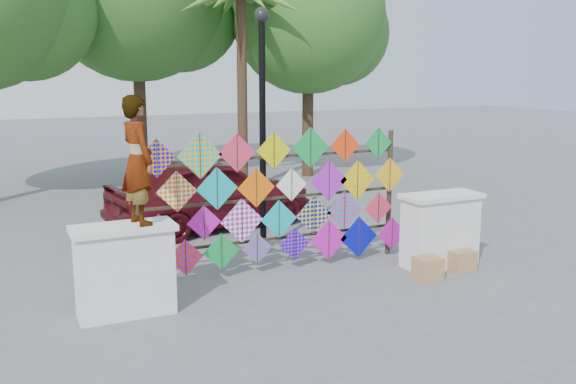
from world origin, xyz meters
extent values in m
plane|color=slate|center=(0.00, 0.00, 0.00)|extent=(80.00, 80.00, 0.00)
cube|color=silver|center=(-2.70, -0.20, 0.60)|extent=(1.30, 0.55, 1.20)
cube|color=silver|center=(-2.70, -0.20, 1.24)|extent=(1.40, 0.65, 0.08)
cube|color=silver|center=(2.70, -0.20, 0.60)|extent=(1.30, 0.55, 1.20)
cube|color=silver|center=(2.70, -0.20, 1.24)|extent=(1.40, 0.65, 0.08)
cylinder|color=#2F281A|center=(-2.30, 0.80, 1.15)|extent=(0.09, 0.09, 2.30)
cylinder|color=#2F281A|center=(2.30, 0.80, 1.15)|extent=(0.09, 0.09, 2.30)
cube|color=#2F281A|center=(0.00, 0.80, 0.55)|extent=(4.60, 0.04, 0.04)
cube|color=#2F281A|center=(0.00, 0.80, 1.25)|extent=(4.60, 0.04, 0.04)
cube|color=#2F281A|center=(0.00, 0.80, 1.95)|extent=(4.60, 0.04, 0.04)
cube|color=#FF6308|center=(-1.98, 0.74, 2.04)|extent=(0.60, 0.01, 0.60)
cube|color=#2F281A|center=(-1.98, 0.73, 2.04)|extent=(0.01, 0.01, 0.59)
cube|color=#EFA515|center=(-1.29, 0.74, 2.04)|extent=(0.74, 0.01, 0.74)
cube|color=#2F281A|center=(-1.29, 0.73, 2.04)|extent=(0.01, 0.01, 0.73)
cube|color=#DA2F4E|center=(-0.67, 0.74, 2.06)|extent=(0.63, 0.01, 0.63)
cube|color=#2F281A|center=(-0.67, 0.73, 2.06)|extent=(0.01, 0.01, 0.62)
cube|color=#DCCB08|center=(-0.03, 0.74, 2.06)|extent=(0.62, 0.01, 0.62)
cube|color=#2F281A|center=(-0.03, 0.73, 2.06)|extent=(0.01, 0.01, 0.60)
cube|color=#12963A|center=(0.65, 0.74, 2.08)|extent=(0.70, 0.01, 0.70)
cube|color=#2F281A|center=(0.65, 0.73, 2.08)|extent=(0.01, 0.01, 0.68)
cube|color=#F33B0A|center=(1.32, 0.74, 2.08)|extent=(0.59, 0.01, 0.59)
cube|color=#2F281A|center=(1.32, 0.73, 2.08)|extent=(0.01, 0.01, 0.58)
cube|color=#12963A|center=(2.00, 0.74, 2.09)|extent=(0.56, 0.01, 0.56)
cube|color=#2F281A|center=(2.00, 0.73, 2.09)|extent=(0.01, 0.01, 0.55)
cube|color=white|center=(-1.69, 0.70, 1.51)|extent=(0.65, 0.01, 0.65)
cube|color=#2F281A|center=(-1.69, 0.69, 1.51)|extent=(0.01, 0.01, 0.64)
cube|color=#0BAEB3|center=(-1.04, 0.70, 1.51)|extent=(0.70, 0.01, 0.70)
cube|color=#2F281A|center=(-1.04, 0.69, 1.51)|extent=(0.01, 0.01, 0.68)
cube|color=#FF6308|center=(-0.36, 0.70, 1.47)|extent=(0.66, 0.01, 0.66)
cube|color=#2F281A|center=(-0.36, 0.69, 1.47)|extent=(0.01, 0.01, 0.64)
cube|color=white|center=(0.28, 0.70, 1.47)|extent=(0.56, 0.01, 0.56)
cube|color=#2F281A|center=(0.28, 0.69, 1.47)|extent=(0.01, 0.01, 0.55)
cube|color=#AD1AC4|center=(0.99, 0.70, 1.49)|extent=(0.71, 0.01, 0.71)
cube|color=#2F281A|center=(0.99, 0.69, 1.49)|extent=(0.01, 0.01, 0.70)
cube|color=#EFA515|center=(1.56, 0.70, 1.46)|extent=(0.71, 0.01, 0.71)
cube|color=#2F281A|center=(1.56, 0.69, 1.46)|extent=(0.01, 0.01, 0.69)
cube|color=#EFA515|center=(2.23, 0.70, 1.51)|extent=(0.63, 0.01, 0.63)
cube|color=#2F281A|center=(2.23, 0.69, 1.51)|extent=(0.01, 0.01, 0.62)
cube|color=#AD1AC4|center=(-2.00, 0.66, 0.93)|extent=(0.54, 0.01, 0.54)
cube|color=#2F281A|center=(-2.00, 0.65, 0.93)|extent=(0.01, 0.01, 0.53)
cube|color=#C812AD|center=(-1.28, 0.66, 0.99)|extent=(0.56, 0.01, 0.56)
cube|color=#2F281A|center=(-1.28, 0.65, 0.99)|extent=(0.01, 0.01, 0.55)
cube|color=#AD1AC4|center=(-0.64, 0.66, 0.95)|extent=(0.74, 0.01, 0.74)
cube|color=#2F281A|center=(-0.64, 0.65, 0.95)|extent=(0.01, 0.01, 0.73)
cube|color=#0BAEB3|center=(0.02, 0.66, 0.91)|extent=(0.66, 0.01, 0.66)
cube|color=#2F281A|center=(0.02, 0.65, 0.91)|extent=(0.01, 0.01, 0.64)
cube|color=#DCCB08|center=(0.68, 0.66, 0.92)|extent=(0.68, 0.01, 0.68)
cube|color=#2F281A|center=(0.68, 0.65, 0.92)|extent=(0.01, 0.01, 0.67)
cube|color=#0A7DF5|center=(1.28, 0.66, 0.94)|extent=(0.69, 0.01, 0.69)
cube|color=#2F281A|center=(1.28, 0.65, 0.94)|extent=(0.01, 0.01, 0.68)
cube|color=#DA2F4E|center=(1.98, 0.66, 0.93)|extent=(0.58, 0.01, 0.58)
cube|color=#2F281A|center=(1.98, 0.65, 0.93)|extent=(0.01, 0.01, 0.57)
cube|color=#F33B0A|center=(-1.61, 0.62, 0.46)|extent=(0.59, 0.01, 0.59)
cube|color=#2F281A|center=(-1.61, 0.61, 0.46)|extent=(0.01, 0.01, 0.58)
cube|color=#12963A|center=(-1.01, 0.62, 0.49)|extent=(0.61, 0.01, 0.61)
cube|color=#2F281A|center=(-1.01, 0.61, 0.49)|extent=(0.01, 0.01, 0.60)
cube|color=#DA2F4E|center=(-0.39, 0.62, 0.47)|extent=(0.53, 0.01, 0.53)
cube|color=#2F281A|center=(-0.39, 0.61, 0.47)|extent=(0.01, 0.01, 0.52)
cube|color=#AD1AC4|center=(0.30, 0.62, 0.46)|extent=(0.56, 0.01, 0.56)
cube|color=#2F281A|center=(0.30, 0.61, 0.46)|extent=(0.01, 0.01, 0.55)
cube|color=#C812AD|center=(0.95, 0.62, 0.47)|extent=(0.73, 0.01, 0.73)
cube|color=#2F281A|center=(0.95, 0.61, 0.47)|extent=(0.01, 0.01, 0.71)
cube|color=#070CA7|center=(1.56, 0.62, 0.44)|extent=(0.75, 0.01, 0.75)
cube|color=#2F281A|center=(1.56, 0.61, 0.44)|extent=(0.01, 0.01, 0.74)
cube|color=#C812AD|center=(2.27, 0.62, 0.43)|extent=(0.61, 0.01, 0.61)
cube|color=#2F281A|center=(2.27, 0.61, 0.43)|extent=(0.01, 0.01, 0.60)
sphere|color=#305C1D|center=(-3.20, 9.30, 4.89)|extent=(3.64, 3.64, 3.64)
cylinder|color=#4C3620|center=(0.00, 11.00, 2.06)|extent=(0.36, 0.36, 4.12)
sphere|color=#305C1D|center=(1.40, 11.30, 5.25)|extent=(3.92, 3.92, 3.92)
cylinder|color=#4C3620|center=(5.00, 9.50, 1.79)|extent=(0.36, 0.36, 3.58)
sphere|color=#305C1D|center=(5.00, 9.50, 5.02)|extent=(4.80, 4.80, 4.80)
sphere|color=#305C1D|center=(6.20, 9.80, 4.54)|extent=(3.36, 3.36, 3.36)
cylinder|color=#4C3620|center=(2.20, 8.00, 2.75)|extent=(0.28, 0.28, 5.50)
cone|color=#376C24|center=(3.10, 8.00, 5.25)|extent=(1.82, 0.44, 1.16)
cone|color=#376C24|center=(2.84, 8.64, 5.25)|extent=(1.60, 1.60, 1.16)
cone|color=#376C24|center=(2.20, 8.90, 5.25)|extent=(0.44, 1.82, 1.16)
cone|color=#376C24|center=(1.56, 8.64, 5.25)|extent=(1.60, 1.60, 1.16)
imported|color=#99999E|center=(-2.46, -0.20, 2.16)|extent=(0.55, 0.72, 1.76)
imported|color=#560E16|center=(-0.02, 4.17, 0.76)|extent=(4.72, 2.53, 1.53)
cylinder|color=black|center=(0.30, 2.00, 2.10)|extent=(0.12, 0.12, 4.20)
sphere|color=black|center=(0.30, 2.00, 4.32)|extent=(0.28, 0.28, 0.28)
cube|color=#AE8154|center=(2.07, -0.72, 0.18)|extent=(0.40, 0.36, 0.36)
cube|color=#AE8154|center=(2.87, -0.56, 0.18)|extent=(0.42, 0.39, 0.35)
camera|label=1|loc=(-4.24, -8.86, 3.36)|focal=40.00mm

